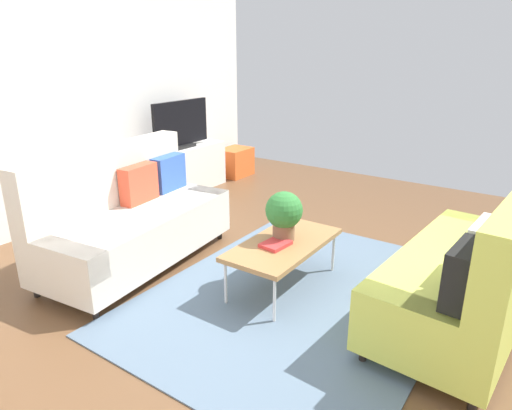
{
  "coord_description": "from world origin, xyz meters",
  "views": [
    {
      "loc": [
        -3.0,
        -1.92,
        1.97
      ],
      "look_at": [
        0.09,
        0.21,
        0.65
      ],
      "focal_mm": 31.84,
      "sensor_mm": 36.0,
      "label": 1
    }
  ],
  "objects_px": {
    "storage_trunk": "(235,162)",
    "vase_1": "(156,145)",
    "potted_plant": "(284,213)",
    "bottle_0": "(169,142)",
    "tv": "(181,125)",
    "couch_green": "(474,272)",
    "table_book_0": "(276,244)",
    "coffee_table": "(284,245)",
    "vase_0": "(147,148)",
    "tv_console": "(182,170)",
    "couch_beige": "(132,218)"
  },
  "relations": [
    {
      "from": "table_book_0",
      "to": "vase_0",
      "type": "height_order",
      "value": "vase_0"
    },
    {
      "from": "potted_plant",
      "to": "vase_0",
      "type": "distance_m",
      "value": 2.76
    },
    {
      "from": "couch_beige",
      "to": "potted_plant",
      "type": "height_order",
      "value": "couch_beige"
    },
    {
      "from": "couch_green",
      "to": "potted_plant",
      "type": "relative_size",
      "value": 4.68
    },
    {
      "from": "storage_trunk",
      "to": "vase_0",
      "type": "height_order",
      "value": "vase_0"
    },
    {
      "from": "coffee_table",
      "to": "storage_trunk",
      "type": "xyz_separation_m",
      "value": [
        2.63,
        2.5,
        -0.17
      ]
    },
    {
      "from": "couch_green",
      "to": "storage_trunk",
      "type": "distance_m",
      "value": 4.58
    },
    {
      "from": "potted_plant",
      "to": "bottle_0",
      "type": "relative_size",
      "value": 1.75
    },
    {
      "from": "tv",
      "to": "coffee_table",
      "type": "bearing_deg",
      "value": -120.65
    },
    {
      "from": "coffee_table",
      "to": "tv_console",
      "type": "height_order",
      "value": "tv_console"
    },
    {
      "from": "potted_plant",
      "to": "storage_trunk",
      "type": "bearing_deg",
      "value": 43.76
    },
    {
      "from": "coffee_table",
      "to": "bottle_0",
      "type": "distance_m",
      "value": 2.88
    },
    {
      "from": "couch_green",
      "to": "storage_trunk",
      "type": "relative_size",
      "value": 3.76
    },
    {
      "from": "couch_green",
      "to": "tv",
      "type": "height_order",
      "value": "tv"
    },
    {
      "from": "tv",
      "to": "vase_1",
      "type": "height_order",
      "value": "tv"
    },
    {
      "from": "couch_green",
      "to": "table_book_0",
      "type": "relative_size",
      "value": 8.14
    },
    {
      "from": "couch_green",
      "to": "bottle_0",
      "type": "relative_size",
      "value": 8.21
    },
    {
      "from": "vase_1",
      "to": "vase_0",
      "type": "bearing_deg",
      "value": 180.0
    },
    {
      "from": "coffee_table",
      "to": "vase_0",
      "type": "height_order",
      "value": "vase_0"
    },
    {
      "from": "couch_beige",
      "to": "bottle_0",
      "type": "relative_size",
      "value": 8.31
    },
    {
      "from": "coffee_table",
      "to": "potted_plant",
      "type": "bearing_deg",
      "value": 32.84
    },
    {
      "from": "tv",
      "to": "potted_plant",
      "type": "bearing_deg",
      "value": -120.07
    },
    {
      "from": "tv",
      "to": "vase_0",
      "type": "height_order",
      "value": "tv"
    },
    {
      "from": "potted_plant",
      "to": "couch_beige",
      "type": "bearing_deg",
      "value": 107.84
    },
    {
      "from": "tv_console",
      "to": "vase_0",
      "type": "xyz_separation_m",
      "value": [
        -0.58,
        0.05,
        0.4
      ]
    },
    {
      "from": "storage_trunk",
      "to": "table_book_0",
      "type": "height_order",
      "value": "table_book_0"
    },
    {
      "from": "couch_green",
      "to": "vase_1",
      "type": "distance_m",
      "value": 4.16
    },
    {
      "from": "tv",
      "to": "tv_console",
      "type": "bearing_deg",
      "value": 90.0
    },
    {
      "from": "tv",
      "to": "bottle_0",
      "type": "relative_size",
      "value": 4.2
    },
    {
      "from": "storage_trunk",
      "to": "vase_1",
      "type": "height_order",
      "value": "vase_1"
    },
    {
      "from": "tv_console",
      "to": "potted_plant",
      "type": "relative_size",
      "value": 3.35
    },
    {
      "from": "couch_green",
      "to": "table_book_0",
      "type": "bearing_deg",
      "value": 108.91
    },
    {
      "from": "couch_green",
      "to": "storage_trunk",
      "type": "xyz_separation_m",
      "value": [
        2.35,
        3.92,
        -0.23
      ]
    },
    {
      "from": "tv_console",
      "to": "vase_0",
      "type": "bearing_deg",
      "value": 175.07
    },
    {
      "from": "tv_console",
      "to": "vase_0",
      "type": "relative_size",
      "value": 8.36
    },
    {
      "from": "tv",
      "to": "storage_trunk",
      "type": "distance_m",
      "value": 1.32
    },
    {
      "from": "couch_beige",
      "to": "storage_trunk",
      "type": "height_order",
      "value": "couch_beige"
    },
    {
      "from": "tv",
      "to": "storage_trunk",
      "type": "height_order",
      "value": "tv"
    },
    {
      "from": "table_book_0",
      "to": "vase_1",
      "type": "bearing_deg",
      "value": 65.33
    },
    {
      "from": "couch_green",
      "to": "potted_plant",
      "type": "bearing_deg",
      "value": 102.69
    },
    {
      "from": "coffee_table",
      "to": "storage_trunk",
      "type": "height_order",
      "value": "storage_trunk"
    },
    {
      "from": "table_book_0",
      "to": "couch_green",
      "type": "bearing_deg",
      "value": -75.13
    },
    {
      "from": "couch_green",
      "to": "coffee_table",
      "type": "distance_m",
      "value": 1.45
    },
    {
      "from": "couch_green",
      "to": "vase_0",
      "type": "relative_size",
      "value": 11.68
    },
    {
      "from": "couch_beige",
      "to": "table_book_0",
      "type": "height_order",
      "value": "couch_beige"
    },
    {
      "from": "table_book_0",
      "to": "vase_1",
      "type": "relative_size",
      "value": 1.21
    },
    {
      "from": "storage_trunk",
      "to": "vase_1",
      "type": "bearing_deg",
      "value": 174.37
    },
    {
      "from": "coffee_table",
      "to": "couch_green",
      "type": "bearing_deg",
      "value": -78.94
    },
    {
      "from": "potted_plant",
      "to": "vase_1",
      "type": "distance_m",
      "value": 2.82
    },
    {
      "from": "tv",
      "to": "table_book_0",
      "type": "distance_m",
      "value": 3.08
    }
  ]
}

